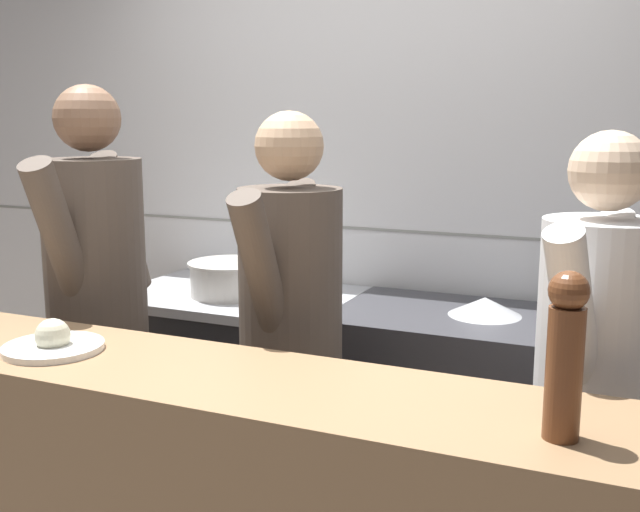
{
  "coord_description": "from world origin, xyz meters",
  "views": [
    {
      "loc": [
        1.13,
        -1.68,
        1.64
      ],
      "look_at": [
        0.05,
        0.77,
        1.15
      ],
      "focal_mm": 42.0,
      "sensor_mm": 36.0,
      "label": 1
    }
  ],
  "objects_px": {
    "plated_dish_main": "(53,343)",
    "stock_pot": "(229,277)",
    "pepper_mill": "(565,352)",
    "chef_head_cook": "(97,304)",
    "chef_line": "(594,392)",
    "mixing_bowl_steel": "(485,306)",
    "chef_sous": "(291,338)",
    "oven_range": "(237,387)"
  },
  "relations": [
    {
      "from": "oven_range",
      "to": "plated_dish_main",
      "type": "bearing_deg",
      "value": -81.6
    },
    {
      "from": "stock_pot",
      "to": "plated_dish_main",
      "type": "height_order",
      "value": "plated_dish_main"
    },
    {
      "from": "chef_line",
      "to": "chef_sous",
      "type": "bearing_deg",
      "value": -167.25
    },
    {
      "from": "pepper_mill",
      "to": "chef_sous",
      "type": "relative_size",
      "value": 0.2
    },
    {
      "from": "stock_pot",
      "to": "chef_sous",
      "type": "bearing_deg",
      "value": -45.9
    },
    {
      "from": "stock_pot",
      "to": "chef_line",
      "type": "bearing_deg",
      "value": -22.81
    },
    {
      "from": "pepper_mill",
      "to": "mixing_bowl_steel",
      "type": "bearing_deg",
      "value": 107.32
    },
    {
      "from": "pepper_mill",
      "to": "chef_line",
      "type": "bearing_deg",
      "value": 87.55
    },
    {
      "from": "chef_sous",
      "to": "chef_line",
      "type": "height_order",
      "value": "chef_sous"
    },
    {
      "from": "chef_sous",
      "to": "chef_line",
      "type": "xyz_separation_m",
      "value": [
        0.95,
        -0.03,
        -0.03
      ]
    },
    {
      "from": "oven_range",
      "to": "chef_line",
      "type": "height_order",
      "value": "chef_line"
    },
    {
      "from": "pepper_mill",
      "to": "chef_sous",
      "type": "xyz_separation_m",
      "value": [
        -0.92,
        0.67,
        -0.27
      ]
    },
    {
      "from": "chef_head_cook",
      "to": "oven_range",
      "type": "bearing_deg",
      "value": 65.89
    },
    {
      "from": "stock_pot",
      "to": "plated_dish_main",
      "type": "relative_size",
      "value": 1.33
    },
    {
      "from": "oven_range",
      "to": "chef_sous",
      "type": "bearing_deg",
      "value": -48.07
    },
    {
      "from": "plated_dish_main",
      "to": "chef_line",
      "type": "relative_size",
      "value": 0.17
    },
    {
      "from": "mixing_bowl_steel",
      "to": "chef_head_cook",
      "type": "bearing_deg",
      "value": -149.76
    },
    {
      "from": "chef_sous",
      "to": "plated_dish_main",
      "type": "bearing_deg",
      "value": -124.63
    },
    {
      "from": "oven_range",
      "to": "plated_dish_main",
      "type": "distance_m",
      "value": 1.45
    },
    {
      "from": "stock_pot",
      "to": "oven_range",
      "type": "bearing_deg",
      "value": 91.06
    },
    {
      "from": "pepper_mill",
      "to": "chef_line",
      "type": "height_order",
      "value": "chef_line"
    },
    {
      "from": "plated_dish_main",
      "to": "stock_pot",
      "type": "bearing_deg",
      "value": 98.68
    },
    {
      "from": "mixing_bowl_steel",
      "to": "chef_line",
      "type": "distance_m",
      "value": 0.85
    },
    {
      "from": "stock_pot",
      "to": "chef_head_cook",
      "type": "height_order",
      "value": "chef_head_cook"
    },
    {
      "from": "plated_dish_main",
      "to": "chef_line",
      "type": "distance_m",
      "value": 1.49
    },
    {
      "from": "stock_pot",
      "to": "chef_line",
      "type": "relative_size",
      "value": 0.22
    },
    {
      "from": "stock_pot",
      "to": "chef_sous",
      "type": "xyz_separation_m",
      "value": [
        0.6,
        -0.62,
        -0.04
      ]
    },
    {
      "from": "chef_sous",
      "to": "chef_line",
      "type": "relative_size",
      "value": 1.03
    },
    {
      "from": "oven_range",
      "to": "pepper_mill",
      "type": "distance_m",
      "value": 2.17
    },
    {
      "from": "pepper_mill",
      "to": "chef_head_cook",
      "type": "bearing_deg",
      "value": 159.6
    },
    {
      "from": "oven_range",
      "to": "plated_dish_main",
      "type": "xyz_separation_m",
      "value": [
        0.19,
        -1.31,
        0.6
      ]
    },
    {
      "from": "stock_pot",
      "to": "chef_line",
      "type": "xyz_separation_m",
      "value": [
        1.55,
        -0.65,
        -0.07
      ]
    },
    {
      "from": "plated_dish_main",
      "to": "pepper_mill",
      "type": "height_order",
      "value": "pepper_mill"
    },
    {
      "from": "oven_range",
      "to": "chef_sous",
      "type": "distance_m",
      "value": 1.02
    },
    {
      "from": "stock_pot",
      "to": "mixing_bowl_steel",
      "type": "xyz_separation_m",
      "value": [
        1.1,
        0.07,
        -0.03
      ]
    },
    {
      "from": "mixing_bowl_steel",
      "to": "pepper_mill",
      "type": "relative_size",
      "value": 0.83
    },
    {
      "from": "stock_pot",
      "to": "chef_head_cook",
      "type": "bearing_deg",
      "value": -103.51
    },
    {
      "from": "chef_sous",
      "to": "stock_pot",
      "type": "bearing_deg",
      "value": 132.12
    },
    {
      "from": "pepper_mill",
      "to": "plated_dish_main",
      "type": "bearing_deg",
      "value": 178.47
    },
    {
      "from": "mixing_bowl_steel",
      "to": "chef_sous",
      "type": "xyz_separation_m",
      "value": [
        -0.5,
        -0.69,
        -0.0
      ]
    },
    {
      "from": "oven_range",
      "to": "chef_line",
      "type": "relative_size",
      "value": 0.64
    },
    {
      "from": "mixing_bowl_steel",
      "to": "stock_pot",
      "type": "bearing_deg",
      "value": -176.44
    }
  ]
}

